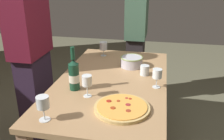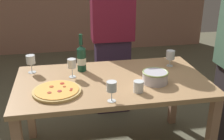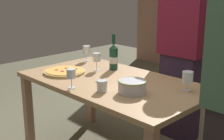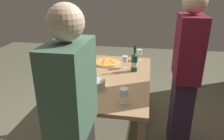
% 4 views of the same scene
% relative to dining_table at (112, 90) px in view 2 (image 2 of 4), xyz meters
% --- Properties ---
extents(dining_table, '(1.60, 0.90, 0.75)m').
position_rel_dining_table_xyz_m(dining_table, '(0.00, 0.00, 0.00)').
color(dining_table, tan).
rests_on(dining_table, ground).
extents(pizza, '(0.37, 0.37, 0.03)m').
position_rel_dining_table_xyz_m(pizza, '(-0.46, -0.16, 0.11)').
color(pizza, tan).
rests_on(pizza, dining_table).
extents(serving_bowl, '(0.21, 0.21, 0.10)m').
position_rel_dining_table_xyz_m(serving_bowl, '(0.34, -0.12, 0.15)').
color(serving_bowl, silver).
rests_on(serving_bowl, dining_table).
extents(wine_bottle, '(0.08, 0.08, 0.34)m').
position_rel_dining_table_xyz_m(wine_bottle, '(-0.23, 0.25, 0.22)').
color(wine_bottle, '#17432D').
rests_on(wine_bottle, dining_table).
extents(wine_glass_near_pizza, '(0.08, 0.08, 0.16)m').
position_rel_dining_table_xyz_m(wine_glass_near_pizza, '(-0.67, 0.29, 0.21)').
color(wine_glass_near_pizza, white).
rests_on(wine_glass_near_pizza, dining_table).
extents(wine_glass_by_bottle, '(0.08, 0.08, 0.15)m').
position_rel_dining_table_xyz_m(wine_glass_by_bottle, '(0.59, 0.21, 0.20)').
color(wine_glass_by_bottle, white).
rests_on(wine_glass_by_bottle, dining_table).
extents(wine_glass_far_left, '(0.07, 0.07, 0.16)m').
position_rel_dining_table_xyz_m(wine_glass_far_left, '(-0.32, 0.12, 0.21)').
color(wine_glass_far_left, white).
rests_on(wine_glass_far_left, dining_table).
extents(wine_glass_far_right, '(0.07, 0.07, 0.15)m').
position_rel_dining_table_xyz_m(wine_glass_far_right, '(-0.07, -0.37, 0.20)').
color(wine_glass_far_right, white).
rests_on(wine_glass_far_right, dining_table).
extents(cup_amber, '(0.08, 0.08, 0.09)m').
position_rel_dining_table_xyz_m(cup_amber, '(0.16, -0.26, 0.14)').
color(cup_amber, white).
rests_on(cup_amber, dining_table).
extents(person_guest_left, '(0.45, 0.24, 1.76)m').
position_rel_dining_table_xyz_m(person_guest_left, '(0.15, 0.81, 0.24)').
color(person_guest_left, '#312036').
rests_on(person_guest_left, ground).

